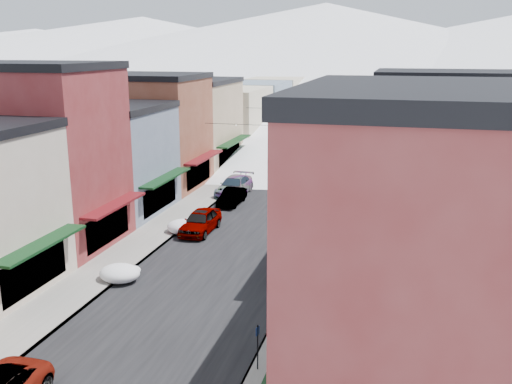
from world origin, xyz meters
The scene contains 33 objects.
road centered at (0.00, 60.00, 0.01)m, with size 10.00×160.00×0.01m, color black.
sidewalk_left centered at (-6.60, 60.00, 0.07)m, with size 3.20×160.00×0.15m, color gray.
sidewalk_right centered at (6.60, 60.00, 0.07)m, with size 3.20×160.00×0.15m, color gray.
curb_left centered at (-5.05, 60.00, 0.07)m, with size 0.10×160.00×0.15m, color slate.
curb_right centered at (5.05, 60.00, 0.07)m, with size 0.10×160.00×0.15m, color slate.
bldg_l_brick_near centered at (-13.69, 20.50, 6.26)m, with size 12.30×8.20×12.50m.
bldg_l_grayblue centered at (-13.19, 29.00, 4.51)m, with size 11.30×9.20×9.00m.
bldg_l_brick_far centered at (-14.19, 38.00, 5.51)m, with size 13.30×9.20×11.00m.
bldg_l_tan centered at (-13.19, 48.00, 5.01)m, with size 11.30×11.20×10.00m.
bldg_r_brick_near centered at (13.69, 3.00, 6.26)m, with size 12.30×9.20×12.50m.
bldg_r_green centered at (13.19, 12.00, 4.76)m, with size 11.30×9.20×9.50m.
bldg_r_blue centered at (13.19, 21.00, 5.26)m, with size 11.30×9.20×10.50m.
bldg_r_cream centered at (13.69, 30.00, 4.51)m, with size 12.30×9.20×9.00m.
bldg_r_brick_far centered at (14.19, 39.00, 5.76)m, with size 13.30×9.20×11.50m.
bldg_r_tan centered at (13.19, 49.00, 4.76)m, with size 11.30×11.20×9.50m.
distant_blocks centered at (0.00, 83.00, 4.00)m, with size 34.00×55.00×8.00m.
mountain_ridge centered at (-19.47, 277.18, 14.36)m, with size 670.00×340.00×34.00m.
overhead_cables centered at (0.00, 47.50, 6.20)m, with size 16.40×15.04×0.04m.
car_silver_sedan centered at (-3.50, 25.65, 0.86)m, with size 2.02×5.02×1.71m, color #9FA1A7.
car_dark_hatch centered at (-3.50, 33.59, 0.71)m, with size 1.50×4.31×1.42m, color black.
car_silver_wagon centered at (-4.30, 36.97, 0.85)m, with size 2.38×5.85×1.70m, color #919398.
car_green_sedan centered at (4.30, 20.25, 0.73)m, with size 1.54×4.42×1.46m, color black.
car_gray_suv centered at (3.50, 26.26, 0.69)m, with size 1.63×4.04×1.38m, color #919499.
car_black_sedan centered at (4.30, 41.70, 0.73)m, with size 2.04×5.03×1.46m, color black.
car_lane_silver centered at (-0.88, 56.48, 0.76)m, with size 1.80×4.47×1.52m, color #92959A.
car_lane_white centered at (2.07, 73.05, 0.77)m, with size 2.56×5.56×1.55m, color #BCBCBE.
parking_sign centered at (5.40, 8.44, 1.36)m, with size 0.10×0.27×2.06m.
trash_can centered at (5.20, 17.93, 0.61)m, with size 0.53×0.53×0.90m.
streetlamp_near centered at (5.90, 17.98, 2.68)m, with size 0.33×0.33×4.01m.
streetlamp_far centered at (5.29, 54.64, 2.56)m, with size 0.32×0.32×3.82m.
snow_pile_near centered at (-4.88, 15.83, 0.49)m, with size 2.43×2.70×1.03m.
snow_pile_mid centered at (-4.54, 25.07, 0.51)m, with size 2.54×2.76×1.08m.
snow_pile_far centered at (-4.80, 37.26, 0.47)m, with size 2.32×2.63×0.98m.
Camera 1 is at (10.86, -12.46, 13.45)m, focal length 40.00 mm.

